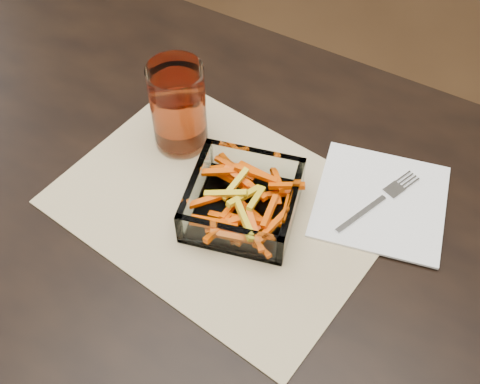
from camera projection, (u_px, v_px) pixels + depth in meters
name	position (u px, v px, depth m)	size (l,w,h in m)	color
dining_table	(213.00, 270.00, 0.91)	(1.60, 0.90, 0.75)	black
placemat	(221.00, 205.00, 0.87)	(0.45, 0.33, 0.00)	tan
glass_bowl	(243.00, 202.00, 0.84)	(0.18, 0.18, 0.06)	white
tumbler	(179.00, 110.00, 0.89)	(0.08, 0.08, 0.15)	white
napkin	(381.00, 201.00, 0.87)	(0.18, 0.18, 0.00)	white
fork	(380.00, 200.00, 0.87)	(0.07, 0.16, 0.00)	silver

